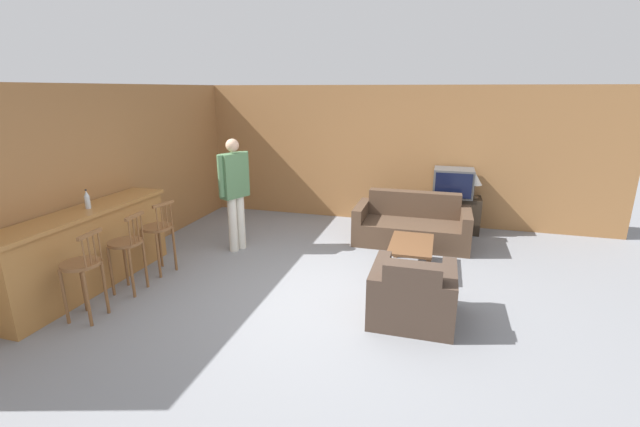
% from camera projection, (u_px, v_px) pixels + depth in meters
% --- Properties ---
extents(ground_plane, '(24.00, 24.00, 0.00)m').
position_uv_depth(ground_plane, '(308.00, 296.00, 5.42)').
color(ground_plane, gray).
extents(wall_back, '(9.40, 0.08, 2.60)m').
position_uv_depth(wall_back, '(363.00, 154.00, 8.35)').
color(wall_back, '#9E6B3D').
rests_on(wall_back, ground_plane).
extents(wall_left, '(0.08, 8.58, 2.60)m').
position_uv_depth(wall_left, '(149.00, 166.00, 7.08)').
color(wall_left, '#9E6B3D').
rests_on(wall_left, ground_plane).
extents(bar_counter, '(0.55, 2.61, 1.05)m').
position_uv_depth(bar_counter, '(88.00, 249.00, 5.53)').
color(bar_counter, '#A87038').
rests_on(bar_counter, ground_plane).
extents(bar_chair_near, '(0.45, 0.45, 1.05)m').
position_uv_depth(bar_chair_near, '(83.00, 271.00, 4.74)').
color(bar_chair_near, brown).
rests_on(bar_chair_near, ground_plane).
extents(bar_chair_mid, '(0.45, 0.45, 1.05)m').
position_uv_depth(bar_chair_mid, '(127.00, 249.00, 5.40)').
color(bar_chair_mid, brown).
rests_on(bar_chair_mid, ground_plane).
extents(bar_chair_far, '(0.49, 0.49, 1.05)m').
position_uv_depth(bar_chair_far, '(158.00, 233.00, 5.98)').
color(bar_chair_far, brown).
rests_on(bar_chair_far, ground_plane).
extents(couch_far, '(1.88, 0.94, 0.82)m').
position_uv_depth(couch_far, '(412.00, 226.00, 7.26)').
color(couch_far, '#4C3828').
rests_on(couch_far, ground_plane).
extents(armchair_near, '(0.92, 0.90, 0.80)m').
position_uv_depth(armchair_near, '(412.00, 296.00, 4.81)').
color(armchair_near, '#423328').
rests_on(armchair_near, ground_plane).
extents(coffee_table, '(0.60, 0.99, 0.42)m').
position_uv_depth(coffee_table, '(411.00, 247.00, 6.09)').
color(coffee_table, brown).
rests_on(coffee_table, ground_plane).
extents(tv_unit, '(1.02, 0.47, 0.65)m').
position_uv_depth(tv_unit, '(450.00, 213.00, 7.85)').
color(tv_unit, '#2D2319').
rests_on(tv_unit, ground_plane).
extents(tv, '(0.69, 0.52, 0.51)m').
position_uv_depth(tv, '(453.00, 183.00, 7.69)').
color(tv, '#4C4C4C').
rests_on(tv, tv_unit).
extents(bottle, '(0.07, 0.07, 0.25)m').
position_uv_depth(bottle, '(87.00, 200.00, 5.45)').
color(bottle, silver).
rests_on(bottle, bar_counter).
extents(table_lamp, '(0.24, 0.24, 0.43)m').
position_uv_depth(table_lamp, '(475.00, 180.00, 7.58)').
color(table_lamp, brown).
rests_on(table_lamp, tv_unit).
extents(person_by_window, '(0.35, 0.56, 1.80)m').
position_uv_depth(person_by_window, '(235.00, 189.00, 6.72)').
color(person_by_window, silver).
rests_on(person_by_window, ground_plane).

